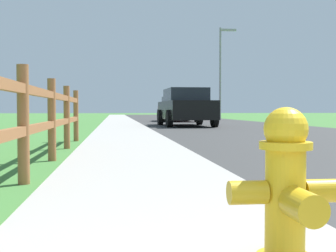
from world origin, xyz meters
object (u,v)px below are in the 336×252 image
fire_hydrant (287,185)px  street_lamp (222,65)px  parked_car_red (177,109)px  parked_suv_black (186,107)px

fire_hydrant → street_lamp: size_ratio=0.11×
fire_hydrant → parked_car_red: size_ratio=0.16×
fire_hydrant → parked_car_red: parked_car_red is taller
parked_suv_black → parked_car_red: size_ratio=1.02×
parked_suv_black → parked_car_red: parked_suv_black is taller
fire_hydrant → parked_suv_black: (2.25, 16.81, 0.46)m
parked_suv_black → street_lamp: street_lamp is taller
parked_suv_black → parked_car_red: (0.68, 7.36, -0.06)m
parked_suv_black → parked_car_red: 7.39m
parked_suv_black → street_lamp: 12.13m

